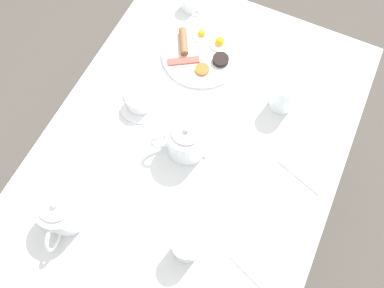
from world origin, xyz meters
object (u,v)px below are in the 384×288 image
(teapot_near, at_px, (62,211))
(knife_by_plate, at_px, (300,60))
(teacup_with_saucer_left, at_px, (139,101))
(fork_spare, at_px, (88,133))
(breakfast_plate, at_px, (202,52))
(teapot_far, at_px, (186,140))
(creamer_jug, at_px, (190,2))
(spoon_for_tea, at_px, (299,176))
(water_glass_tall, at_px, (284,96))
(water_glass_short, at_px, (186,247))
(fork_by_plate, at_px, (253,277))

(teapot_near, xyz_separation_m, knife_by_plate, (0.41, 0.76, -0.05))
(teapot_near, relative_size, knife_by_plate, 0.91)
(teacup_with_saucer_left, xyz_separation_m, fork_spare, (-0.10, -0.15, -0.02))
(breakfast_plate, bearing_deg, teapot_near, -99.36)
(teapot_far, distance_m, fork_spare, 0.30)
(creamer_jug, bearing_deg, spoon_for_tea, -37.79)
(teapot_near, height_order, creamer_jug, teapot_near)
(teapot_far, relative_size, creamer_jug, 2.34)
(knife_by_plate, height_order, spoon_for_tea, same)
(breakfast_plate, xyz_separation_m, water_glass_tall, (0.30, -0.07, 0.05))
(spoon_for_tea, bearing_deg, breakfast_plate, 148.15)
(teacup_with_saucer_left, height_order, creamer_jug, teacup_with_saucer_left)
(creamer_jug, height_order, spoon_for_tea, creamer_jug)
(fork_spare, bearing_deg, teapot_near, -70.60)
(teapot_far, relative_size, water_glass_tall, 1.70)
(water_glass_short, relative_size, fork_by_plate, 0.64)
(teapot_far, relative_size, teacup_with_saucer_left, 1.41)
(teapot_far, height_order, water_glass_short, teapot_far)
(fork_by_plate, xyz_separation_m, spoon_for_tea, (0.02, 0.31, 0.00))
(knife_by_plate, bearing_deg, fork_spare, -133.31)
(breakfast_plate, bearing_deg, knife_by_plate, 20.52)
(teapot_near, height_order, spoon_for_tea, teapot_near)
(water_glass_tall, relative_size, fork_by_plate, 0.70)
(spoon_for_tea, bearing_deg, knife_by_plate, 108.36)
(teacup_with_saucer_left, bearing_deg, teapot_near, -91.92)
(teacup_with_saucer_left, relative_size, creamer_jug, 1.66)
(breakfast_plate, distance_m, water_glass_short, 0.63)
(teapot_far, relative_size, knife_by_plate, 0.83)
(water_glass_short, bearing_deg, creamer_jug, 114.89)
(teapot_far, height_order, knife_by_plate, teapot_far)
(teacup_with_saucer_left, distance_m, water_glass_tall, 0.43)
(teacup_with_saucer_left, bearing_deg, spoon_for_tea, -1.25)
(spoon_for_tea, bearing_deg, fork_by_plate, -93.35)
(fork_spare, bearing_deg, fork_by_plate, -15.58)
(knife_by_plate, bearing_deg, water_glass_short, -96.34)
(teapot_far, distance_m, creamer_jug, 0.53)
(breakfast_plate, height_order, creamer_jug, creamer_jug)
(teapot_far, xyz_separation_m, water_glass_short, (0.13, -0.26, -0.01))
(breakfast_plate, relative_size, fork_by_plate, 1.69)
(water_glass_short, bearing_deg, breakfast_plate, 111.00)
(creamer_jug, bearing_deg, teapot_near, -88.94)
(water_glass_short, distance_m, creamer_jug, 0.82)
(creamer_jug, distance_m, spoon_for_tea, 0.69)
(teapot_far, bearing_deg, creamer_jug, 83.98)
(teapot_far, distance_m, water_glass_tall, 0.32)
(teacup_with_saucer_left, relative_size, fork_by_plate, 0.85)
(breakfast_plate, bearing_deg, water_glass_tall, -12.99)
(breakfast_plate, bearing_deg, teapot_far, -73.15)
(teapot_near, distance_m, creamer_jug, 0.80)
(teapot_far, xyz_separation_m, knife_by_plate, (0.20, 0.44, -0.05))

